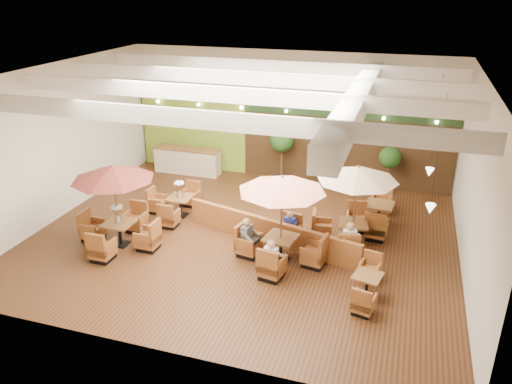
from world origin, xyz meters
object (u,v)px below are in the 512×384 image
at_px(diner_3, 349,239).
at_px(table_2, 354,188).
at_px(booth_divider, 270,232).
at_px(table_1, 282,204).
at_px(table_0, 115,192).
at_px(topiary_2, 390,159).
at_px(diner_4, 349,237).
at_px(table_5, 379,215).
at_px(table_4, 367,286).
at_px(diner_0, 272,255).
at_px(diner_2, 248,234).
at_px(table_3, 174,204).
at_px(diner_1, 289,225).
at_px(topiary_1, 325,148).
at_px(service_counter, 187,161).
at_px(topiary_0, 282,142).

bearing_deg(diner_3, table_2, 78.40).
bearing_deg(booth_divider, table_1, -41.13).
height_order(table_0, diner_3, table_0).
bearing_deg(diner_3, booth_divider, 159.41).
relative_size(topiary_2, diner_4, 2.34).
bearing_deg(table_5, table_4, -85.07).
height_order(diner_0, diner_2, diner_2).
bearing_deg(table_0, topiary_2, 41.04).
relative_size(table_2, table_3, 1.12).
relative_size(booth_divider, table_4, 2.78).
bearing_deg(diner_2, diner_0, 56.17).
relative_size(table_0, diner_1, 3.85).
bearing_deg(table_0, diner_0, -4.72).
bearing_deg(diner_0, table_5, 63.59).
xyz_separation_m(table_3, topiary_1, (4.77, 4.41, 1.26)).
distance_m(table_4, diner_3, 2.01).
distance_m(table_0, topiary_1, 8.92).
bearing_deg(booth_divider, diner_2, -100.49).
distance_m(table_1, diner_4, 2.41).
bearing_deg(table_4, table_0, -172.27).
bearing_deg(table_2, booth_divider, -171.11).
relative_size(diner_1, diner_4, 0.86).
height_order(service_counter, table_3, table_3).
bearing_deg(table_3, service_counter, 108.23).
xyz_separation_m(booth_divider, topiary_2, (3.40, 5.52, 1.05)).
xyz_separation_m(table_2, diner_0, (-1.93, -2.77, -1.24)).
height_order(table_2, diner_3, table_2).
height_order(table_3, diner_0, table_3).
bearing_deg(diner_0, topiary_2, 74.43).
bearing_deg(booth_divider, table_0, -146.94).
bearing_deg(topiary_2, diner_4, -97.81).
height_order(table_3, table_4, table_3).
bearing_deg(topiary_0, booth_divider, -79.07).
distance_m(service_counter, diner_2, 7.97).
bearing_deg(diner_2, table_0, -70.81).
relative_size(table_4, topiary_2, 1.15).
bearing_deg(topiary_2, diner_0, -110.44).
relative_size(table_4, diner_1, 3.16).
bearing_deg(topiary_0, table_0, -117.41).
distance_m(table_0, topiary_0, 7.93).
xyz_separation_m(topiary_2, diner_4, (-0.79, -5.75, -0.72)).
height_order(booth_divider, diner_0, diner_0).
bearing_deg(diner_3, topiary_2, 66.57).
bearing_deg(topiary_2, table_1, -113.45).
distance_m(booth_divider, topiary_0, 5.78).
xyz_separation_m(service_counter, diner_1, (6.02, -5.18, 0.15)).
relative_size(table_3, diner_4, 2.95).
relative_size(topiary_1, diner_3, 3.23).
distance_m(diner_0, diner_2, 1.49).
relative_size(booth_divider, topiary_1, 2.81).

